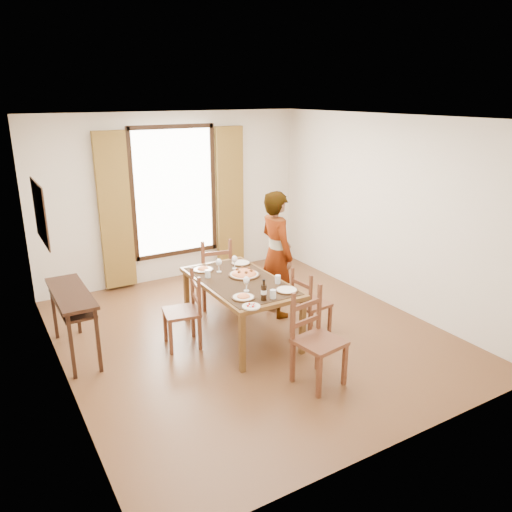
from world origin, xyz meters
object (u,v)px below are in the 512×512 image
console_table (71,301)px  man (277,254)px  pasta_platter (244,272)px  dining_table (240,285)px

console_table → man: 2.68m
man → pasta_platter: 0.68m
console_table → dining_table: 1.99m
dining_table → pasta_platter: size_ratio=4.20×
man → pasta_platter: (-0.64, -0.24, -0.07)m
console_table → pasta_platter: pasta_platter is taller
console_table → dining_table: size_ratio=0.71×
console_table → pasta_platter: size_ratio=3.00×
man → pasta_platter: man is taller
pasta_platter → dining_table: bearing=-137.0°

